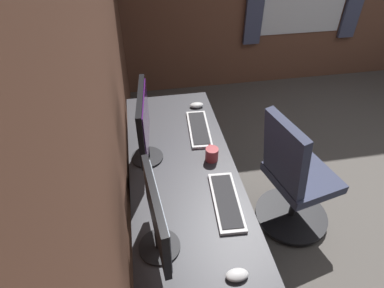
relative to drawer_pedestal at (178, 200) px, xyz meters
The scene contains 11 objects.
wall_back 1.03m from the drawer_pedestal, 112.11° to the left, with size 5.25×0.10×2.60m, color brown.
desk 0.33m from the drawer_pedestal, 167.61° to the right, with size 1.83×0.65×0.73m.
drawer_pedestal is the anchor object (origin of this frame).
monitor_primary 0.67m from the drawer_pedestal, 72.93° to the left, with size 0.47×0.20×0.47m.
monitor_secondary 0.87m from the drawer_pedestal, 164.83° to the left, with size 0.46×0.20×0.40m.
keyboard_main 0.59m from the drawer_pedestal, 150.43° to the right, with size 0.43×0.17×0.02m.
keyboard_spare 0.53m from the drawer_pedestal, 34.44° to the right, with size 0.43×0.17×0.02m.
mouse_main 0.75m from the drawer_pedestal, 22.15° to the right, with size 0.06×0.10×0.03m, color silver.
mouse_spare 0.92m from the drawer_pedestal, 169.04° to the right, with size 0.06×0.10×0.03m, color silver.
coffee_mug 0.48m from the drawer_pedestal, 97.07° to the right, with size 0.12×0.08×0.09m.
office_chair 0.83m from the drawer_pedestal, 93.71° to the right, with size 0.56×0.59×0.97m.
Camera 1 is at (-1.36, 2.23, 2.10)m, focal length 30.27 mm.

